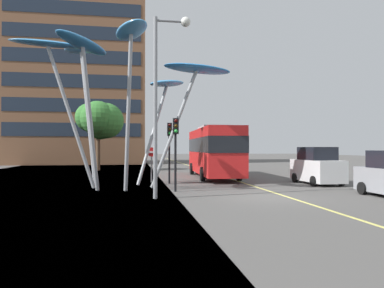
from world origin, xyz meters
The scene contains 10 objects.
ground centered at (-0.75, 0.00, -0.05)m, with size 120.00×240.00×0.10m.
red_bus centered at (0.09, 11.23, 2.11)m, with size 3.10×11.04×3.87m.
leaf_sculpture centered at (-6.59, 5.33, 6.91)m, with size 12.37×8.87×8.69m.
traffic_light_kerb_near centered at (-3.75, 2.65, 2.71)m, with size 0.28×0.42×3.74m.
traffic_light_kerb_far centered at (-3.66, 6.89, 2.74)m, with size 0.28×0.42×3.79m.
car_parked_mid centered at (5.35, 5.32, 1.07)m, with size 1.94×4.03×2.29m.
street_lamp centered at (-4.57, 0.30, 5.12)m, with size 1.66×0.44×8.10m.
tree_pavement_near centered at (-9.18, 21.21, 4.96)m, with size 4.76×3.94×6.82m.
no_entry_sign centered at (-4.72, 7.95, 1.52)m, with size 0.60×0.12×2.27m.
backdrop_building centered at (-13.69, 40.10, 12.78)m, with size 18.65×12.71×25.56m.
Camera 1 is at (-5.86, -15.91, 2.23)m, focal length 34.38 mm.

